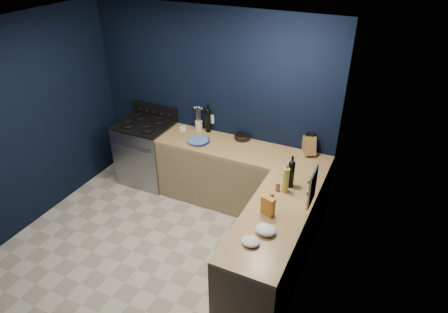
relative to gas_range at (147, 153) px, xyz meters
The scene contains 28 objects.
floor 1.76m from the gas_range, 56.78° to the right, with size 3.50×3.50×0.02m, color beige.
ceiling 2.74m from the gas_range, 56.78° to the right, with size 3.50×3.50×0.02m, color silver.
wall_back 1.30m from the gas_range, 20.08° to the left, with size 3.50×0.02×2.60m, color black.
wall_right 3.16m from the gas_range, 27.83° to the right, with size 0.02×3.50×2.60m, color black.
wall_left 1.85m from the gas_range, 120.31° to the right, with size 0.02×3.50×2.60m, color black.
cab_back 1.53m from the gas_range, ahead, with size 2.30×0.63×0.86m, color olive.
top_back 1.59m from the gas_range, ahead, with size 2.30×0.63×0.04m, color brown.
cab_right 2.62m from the gas_range, 25.64° to the right, with size 0.63×1.67×0.86m, color olive.
top_right 2.66m from the gas_range, 25.64° to the right, with size 0.63×1.67×0.04m, color brown.
gas_range is the anchor object (origin of this frame).
oven_door 0.32m from the gas_range, 90.00° to the right, with size 0.59×0.02×0.42m, color black.
cooktop 0.48m from the gas_range, ahead, with size 0.76×0.66×0.03m, color black.
backguard 0.65m from the gas_range, 90.00° to the left, with size 0.76×0.06×0.20m, color black.
spice_panel 2.89m from the gas_range, 18.08° to the right, with size 0.02×0.28×0.38m, color gray.
wall_outlet 1.16m from the gas_range, 18.88° to the left, with size 0.09×0.02×0.13m, color white.
plate_stack 1.04m from the gas_range, ahead, with size 0.29×0.29×0.04m, color #4674AD.
ramekin 0.74m from the gas_range, 17.13° to the left, with size 0.10×0.10×0.04m, color white.
utensil_crock 0.95m from the gas_range, 19.59° to the left, with size 0.11×0.11×0.13m, color beige.
wine_bottle_back 1.12m from the gas_range, 16.55° to the left, with size 0.08×0.08×0.32m, color black.
lemon_basket 1.54m from the gas_range, 10.41° to the left, with size 0.21×0.21×0.08m, color black.
knife_block 2.43m from the gas_range, ahead, with size 0.13×0.22×0.24m, color brown.
wine_bottle_right 2.49m from the gas_range, 13.04° to the right, with size 0.08×0.08×0.31m, color black.
oil_bottle 2.50m from the gas_range, 15.77° to the right, with size 0.07×0.07×0.29m, color #A2A43C.
spice_jar_near 2.41m from the gas_range, 16.90° to the right, with size 0.05×0.05×0.11m, color olive.
spice_jar_far 2.48m from the gas_range, 21.40° to the right, with size 0.05×0.05×0.10m, color olive.
crouton_bag 2.61m from the gas_range, 25.94° to the right, with size 0.14×0.06×0.20m, color #A23A18.
towel_front 2.79m from the gas_range, 30.36° to the right, with size 0.21×0.18×0.07m, color white.
towel_end 2.84m from the gas_range, 34.63° to the right, with size 0.18×0.16×0.05m, color white.
Camera 1 is at (2.30, -2.72, 3.44)m, focal length 31.54 mm.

